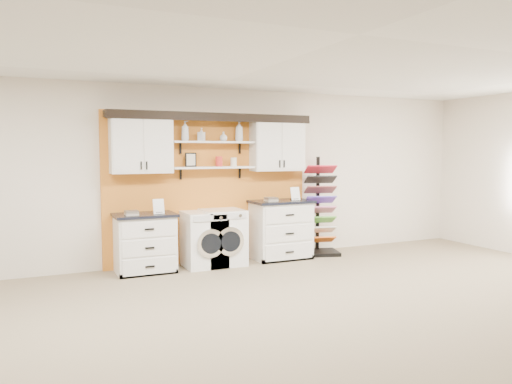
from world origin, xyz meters
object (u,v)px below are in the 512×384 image
washer (204,239)px  dryer (223,237)px  sample_rack (320,224)px  base_cabinet_right (281,230)px  base_cabinet_left (145,243)px

washer → dryer: bearing=-0.0°
washer → sample_rack: sample_rack is taller
dryer → sample_rack: size_ratio=0.52×
washer → sample_rack: size_ratio=0.51×
base_cabinet_right → sample_rack: sample_rack is taller
base_cabinet_right → sample_rack: (0.78, 0.03, 0.05)m
sample_rack → washer: bearing=-162.2°
base_cabinet_left → sample_rack: sample_rack is taller
dryer → base_cabinet_left: bearing=179.8°
base_cabinet_left → base_cabinet_right: base_cabinet_right is taller
dryer → sample_rack: (1.82, 0.04, 0.10)m
base_cabinet_left → sample_rack: 3.04m
washer → base_cabinet_right: bearing=0.1°
washer → dryer: 0.31m
base_cabinet_right → sample_rack: size_ratio=0.59×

